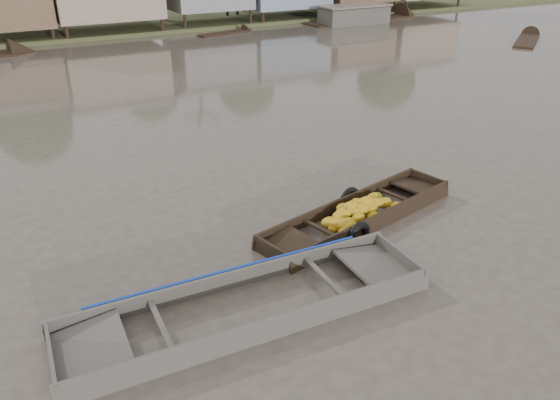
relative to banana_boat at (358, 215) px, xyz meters
name	(u,v)px	position (x,y,z in m)	size (l,w,h in m)	color
ground	(300,250)	(-1.84, -0.47, -0.16)	(120.00, 120.00, 0.00)	#494038
banana_boat	(358,215)	(0.00, 0.00, 0.00)	(5.69, 2.54, 0.75)	black
viewer_boat	(250,309)	(-3.71, -1.87, -0.11)	(6.85, 2.03, 0.55)	#48413D
distant_boats	(285,28)	(11.19, 24.04, 0.06)	(46.91, 15.02, 1.38)	black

